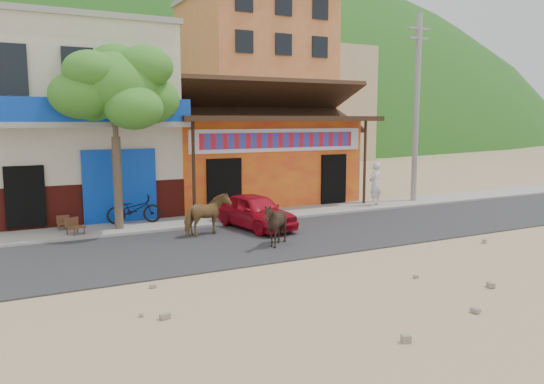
{
  "coord_description": "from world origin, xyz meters",
  "views": [
    {
      "loc": [
        -8.02,
        -11.66,
        3.67
      ],
      "look_at": [
        -0.4,
        3.0,
        1.4
      ],
      "focal_mm": 35.0,
      "sensor_mm": 36.0,
      "label": 1
    }
  ],
  "objects_px": {
    "tree": "(116,137)",
    "cow_tan": "(207,215)",
    "pedestrian": "(375,184)",
    "utility_pole": "(417,109)",
    "red_car": "(255,211)",
    "cafe_chair_right": "(75,219)",
    "cow_dark": "(275,224)",
    "cafe_chair_left": "(63,217)",
    "scooter": "(134,209)"
  },
  "relations": [
    {
      "from": "cafe_chair_left",
      "to": "cafe_chair_right",
      "type": "distance_m",
      "value": 0.99
    },
    {
      "from": "cow_dark",
      "to": "scooter",
      "type": "xyz_separation_m",
      "value": [
        -2.9,
        4.9,
        -0.08
      ]
    },
    {
      "from": "red_car",
      "to": "cafe_chair_left",
      "type": "height_order",
      "value": "red_car"
    },
    {
      "from": "cow_tan",
      "to": "cafe_chair_right",
      "type": "xyz_separation_m",
      "value": [
        -3.72,
        1.65,
        -0.09
      ]
    },
    {
      "from": "cow_dark",
      "to": "cafe_chair_right",
      "type": "distance_m",
      "value": 6.31
    },
    {
      "from": "cow_tan",
      "to": "cafe_chair_left",
      "type": "height_order",
      "value": "cow_tan"
    },
    {
      "from": "red_car",
      "to": "pedestrian",
      "type": "bearing_deg",
      "value": 4.96
    },
    {
      "from": "tree",
      "to": "red_car",
      "type": "distance_m",
      "value": 5.12
    },
    {
      "from": "tree",
      "to": "pedestrian",
      "type": "relative_size",
      "value": 3.33
    },
    {
      "from": "cafe_chair_left",
      "to": "cafe_chair_right",
      "type": "bearing_deg",
      "value": -76.46
    },
    {
      "from": "pedestrian",
      "to": "cow_tan",
      "type": "bearing_deg",
      "value": -8.69
    },
    {
      "from": "cow_tan",
      "to": "cafe_chair_right",
      "type": "distance_m",
      "value": 4.07
    },
    {
      "from": "utility_pole",
      "to": "cow_tan",
      "type": "height_order",
      "value": "utility_pole"
    },
    {
      "from": "utility_pole",
      "to": "cafe_chair_right",
      "type": "xyz_separation_m",
      "value": [
        -14.2,
        -0.54,
        -3.52
      ]
    },
    {
      "from": "utility_pole",
      "to": "pedestrian",
      "type": "relative_size",
      "value": 4.45
    },
    {
      "from": "cafe_chair_left",
      "to": "cow_tan",
      "type": "bearing_deg",
      "value": -33.82
    },
    {
      "from": "tree",
      "to": "utility_pole",
      "type": "xyz_separation_m",
      "value": [
        12.8,
        0.2,
        1.0
      ]
    },
    {
      "from": "tree",
      "to": "red_car",
      "type": "bearing_deg",
      "value": -22.05
    },
    {
      "from": "cow_tan",
      "to": "cafe_chair_left",
      "type": "xyz_separation_m",
      "value": [
        -3.96,
        2.6,
        -0.15
      ]
    },
    {
      "from": "cow_tan",
      "to": "pedestrian",
      "type": "distance_m",
      "value": 8.31
    },
    {
      "from": "tree",
      "to": "scooter",
      "type": "height_order",
      "value": "tree"
    },
    {
      "from": "red_car",
      "to": "cow_dark",
      "type": "bearing_deg",
      "value": -112.11
    },
    {
      "from": "tree",
      "to": "cow_tan",
      "type": "height_order",
      "value": "tree"
    },
    {
      "from": "cow_dark",
      "to": "scooter",
      "type": "distance_m",
      "value": 5.69
    },
    {
      "from": "scooter",
      "to": "cafe_chair_left",
      "type": "relative_size",
      "value": 2.16
    },
    {
      "from": "scooter",
      "to": "tree",
      "type": "bearing_deg",
      "value": 141.52
    },
    {
      "from": "tree",
      "to": "cow_tan",
      "type": "xyz_separation_m",
      "value": [
        2.32,
        -1.99,
        -2.43
      ]
    },
    {
      "from": "tree",
      "to": "utility_pole",
      "type": "distance_m",
      "value": 12.84
    },
    {
      "from": "pedestrian",
      "to": "utility_pole",
      "type": "bearing_deg",
      "value": 165.85
    },
    {
      "from": "tree",
      "to": "cow_dark",
      "type": "distance_m",
      "value": 6.05
    },
    {
      "from": "utility_pole",
      "to": "cafe_chair_left",
      "type": "relative_size",
      "value": 9.42
    },
    {
      "from": "scooter",
      "to": "pedestrian",
      "type": "distance_m",
      "value": 9.8
    },
    {
      "from": "pedestrian",
      "to": "cafe_chair_right",
      "type": "height_order",
      "value": "pedestrian"
    },
    {
      "from": "cow_dark",
      "to": "pedestrian",
      "type": "xyz_separation_m",
      "value": [
        6.86,
        4.14,
        0.34
      ]
    },
    {
      "from": "pedestrian",
      "to": "cafe_chair_left",
      "type": "xyz_separation_m",
      "value": [
        -12.05,
        0.73,
        -0.47
      ]
    },
    {
      "from": "utility_pole",
      "to": "cow_dark",
      "type": "bearing_deg",
      "value": -154.29
    },
    {
      "from": "tree",
      "to": "cafe_chair_right",
      "type": "relative_size",
      "value": 6.2
    },
    {
      "from": "cow_tan",
      "to": "pedestrian",
      "type": "bearing_deg",
      "value": -96.9
    },
    {
      "from": "utility_pole",
      "to": "cafe_chair_left",
      "type": "bearing_deg",
      "value": 178.37
    },
    {
      "from": "cow_tan",
      "to": "scooter",
      "type": "bearing_deg",
      "value": 12.58
    },
    {
      "from": "cow_tan",
      "to": "cow_dark",
      "type": "height_order",
      "value": "cow_tan"
    },
    {
      "from": "utility_pole",
      "to": "red_car",
      "type": "bearing_deg",
      "value": -167.76
    },
    {
      "from": "cow_tan",
      "to": "scooter",
      "type": "xyz_separation_m",
      "value": [
        -1.67,
        2.63,
        -0.09
      ]
    },
    {
      "from": "pedestrian",
      "to": "cafe_chair_right",
      "type": "xyz_separation_m",
      "value": [
        -11.81,
        -0.22,
        -0.42
      ]
    },
    {
      "from": "utility_pole",
      "to": "scooter",
      "type": "height_order",
      "value": "utility_pole"
    },
    {
      "from": "cow_dark",
      "to": "cafe_chair_left",
      "type": "height_order",
      "value": "cow_dark"
    },
    {
      "from": "tree",
      "to": "cow_tan",
      "type": "bearing_deg",
      "value": -40.58
    },
    {
      "from": "red_car",
      "to": "cafe_chair_right",
      "type": "distance_m",
      "value": 5.7
    },
    {
      "from": "tree",
      "to": "pedestrian",
      "type": "height_order",
      "value": "tree"
    },
    {
      "from": "cow_tan",
      "to": "scooter",
      "type": "relative_size",
      "value": 0.84
    }
  ]
}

